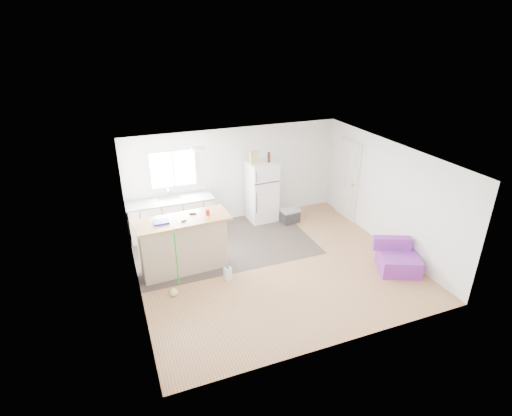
{
  "coord_description": "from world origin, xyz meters",
  "views": [
    {
      "loc": [
        -2.97,
        -6.59,
        4.63
      ],
      "look_at": [
        -0.13,
        0.7,
        1.06
      ],
      "focal_mm": 28.0,
      "sensor_mm": 36.0,
      "label": 1
    }
  ],
  "objects_px": {
    "kitchen_cabinets": "(171,217)",
    "cardboard_box": "(254,157)",
    "mop": "(175,284)",
    "red_cup": "(208,212)",
    "refrigerator": "(262,191)",
    "bottle_right": "(269,157)",
    "purple_seat": "(397,260)",
    "cleaner_jug": "(228,273)",
    "blue_tray": "(161,222)",
    "peninsula": "(183,244)",
    "cooler": "(290,216)",
    "bottle_left": "(269,157)"
  },
  "relations": [
    {
      "from": "kitchen_cabinets",
      "to": "cardboard_box",
      "type": "distance_m",
      "value": 2.45
    },
    {
      "from": "mop",
      "to": "red_cup",
      "type": "bearing_deg",
      "value": 49.05
    },
    {
      "from": "refrigerator",
      "to": "red_cup",
      "type": "xyz_separation_m",
      "value": [
        -1.83,
        -1.62,
        0.43
      ]
    },
    {
      "from": "refrigerator",
      "to": "bottle_right",
      "type": "xyz_separation_m",
      "value": [
        0.16,
        -0.06,
        0.91
      ]
    },
    {
      "from": "kitchen_cabinets",
      "to": "bottle_right",
      "type": "height_order",
      "value": "bottle_right"
    },
    {
      "from": "refrigerator",
      "to": "mop",
      "type": "relative_size",
      "value": 1.16
    },
    {
      "from": "purple_seat",
      "to": "cleaner_jug",
      "type": "xyz_separation_m",
      "value": [
        -3.38,
        0.92,
        -0.09
      ]
    },
    {
      "from": "blue_tray",
      "to": "peninsula",
      "type": "bearing_deg",
      "value": 3.88
    },
    {
      "from": "peninsula",
      "to": "bottle_right",
      "type": "xyz_separation_m",
      "value": [
        2.54,
        1.55,
        1.11
      ]
    },
    {
      "from": "red_cup",
      "to": "bottle_right",
      "type": "bearing_deg",
      "value": 38.04
    },
    {
      "from": "cooler",
      "to": "red_cup",
      "type": "distance_m",
      "value": 2.91
    },
    {
      "from": "refrigerator",
      "to": "bottle_right",
      "type": "distance_m",
      "value": 0.92
    },
    {
      "from": "mop",
      "to": "blue_tray",
      "type": "height_order",
      "value": "mop"
    },
    {
      "from": "cardboard_box",
      "to": "kitchen_cabinets",
      "type": "bearing_deg",
      "value": 178.76
    },
    {
      "from": "blue_tray",
      "to": "cardboard_box",
      "type": "bearing_deg",
      "value": 32.39
    },
    {
      "from": "refrigerator",
      "to": "bottle_left",
      "type": "height_order",
      "value": "bottle_left"
    },
    {
      "from": "purple_seat",
      "to": "bottle_right",
      "type": "height_order",
      "value": "bottle_right"
    },
    {
      "from": "peninsula",
      "to": "blue_tray",
      "type": "bearing_deg",
      "value": -179.51
    },
    {
      "from": "peninsula",
      "to": "cleaner_jug",
      "type": "distance_m",
      "value": 1.1
    },
    {
      "from": "purple_seat",
      "to": "cooler",
      "type": "bearing_deg",
      "value": 135.36
    },
    {
      "from": "refrigerator",
      "to": "cleaner_jug",
      "type": "distance_m",
      "value": 2.92
    },
    {
      "from": "peninsula",
      "to": "refrigerator",
      "type": "xyz_separation_m",
      "value": [
        2.38,
        1.61,
        0.2
      ]
    },
    {
      "from": "cooler",
      "to": "purple_seat",
      "type": "height_order",
      "value": "purple_seat"
    },
    {
      "from": "bottle_left",
      "to": "bottle_right",
      "type": "relative_size",
      "value": 1.0
    },
    {
      "from": "refrigerator",
      "to": "cooler",
      "type": "distance_m",
      "value": 0.96
    },
    {
      "from": "cleaner_jug",
      "to": "blue_tray",
      "type": "bearing_deg",
      "value": 138.35
    },
    {
      "from": "cleaner_jug",
      "to": "peninsula",
      "type": "bearing_deg",
      "value": 125.43
    },
    {
      "from": "cleaner_jug",
      "to": "bottle_right",
      "type": "xyz_separation_m",
      "value": [
        1.82,
        2.25,
        1.55
      ]
    },
    {
      "from": "peninsula",
      "to": "bottle_left",
      "type": "xyz_separation_m",
      "value": [
        2.54,
        1.54,
        1.11
      ]
    },
    {
      "from": "red_cup",
      "to": "purple_seat",
      "type": "bearing_deg",
      "value": -24.47
    },
    {
      "from": "cooler",
      "to": "purple_seat",
      "type": "distance_m",
      "value": 3.01
    },
    {
      "from": "refrigerator",
      "to": "mop",
      "type": "height_order",
      "value": "refrigerator"
    },
    {
      "from": "peninsula",
      "to": "bottle_left",
      "type": "height_order",
      "value": "bottle_left"
    },
    {
      "from": "refrigerator",
      "to": "blue_tray",
      "type": "bearing_deg",
      "value": -152.42
    },
    {
      "from": "refrigerator",
      "to": "red_cup",
      "type": "bearing_deg",
      "value": -141.56
    },
    {
      "from": "kitchen_cabinets",
      "to": "mop",
      "type": "relative_size",
      "value": 1.5
    },
    {
      "from": "cleaner_jug",
      "to": "red_cup",
      "type": "relative_size",
      "value": 2.67
    },
    {
      "from": "cleaner_jug",
      "to": "blue_tray",
      "type": "height_order",
      "value": "blue_tray"
    },
    {
      "from": "kitchen_cabinets",
      "to": "bottle_right",
      "type": "relative_size",
      "value": 8.11
    },
    {
      "from": "blue_tray",
      "to": "red_cup",
      "type": "bearing_deg",
      "value": 1.22
    },
    {
      "from": "blue_tray",
      "to": "bottle_right",
      "type": "relative_size",
      "value": 1.2
    },
    {
      "from": "blue_tray",
      "to": "mop",
      "type": "bearing_deg",
      "value": -87.06
    },
    {
      "from": "mop",
      "to": "blue_tray",
      "type": "xyz_separation_m",
      "value": [
        -0.04,
        0.77,
        0.94
      ]
    },
    {
      "from": "cooler",
      "to": "cardboard_box",
      "type": "height_order",
      "value": "cardboard_box"
    },
    {
      "from": "blue_tray",
      "to": "bottle_left",
      "type": "height_order",
      "value": "bottle_left"
    },
    {
      "from": "cooler",
      "to": "cardboard_box",
      "type": "relative_size",
      "value": 1.65
    },
    {
      "from": "peninsula",
      "to": "cooler",
      "type": "xyz_separation_m",
      "value": [
        3.0,
        1.18,
        -0.4
      ]
    },
    {
      "from": "purple_seat",
      "to": "red_cup",
      "type": "relative_size",
      "value": 8.4
    },
    {
      "from": "bottle_left",
      "to": "kitchen_cabinets",
      "type": "bearing_deg",
      "value": 177.88
    },
    {
      "from": "blue_tray",
      "to": "cardboard_box",
      "type": "distance_m",
      "value": 3.07
    }
  ]
}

